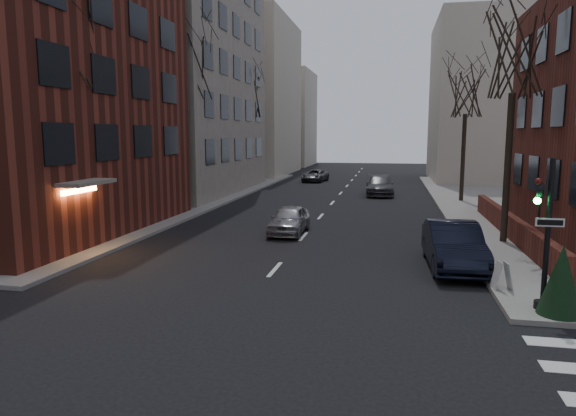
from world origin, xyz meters
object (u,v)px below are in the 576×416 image
object	(u,v)px
streetlamp_near	(172,143)
car_lane_far	(315,176)
car_lane_gray	(380,186)
tree_left_c	(248,97)
tree_right_b	(466,92)
streetlamp_far	(260,139)
tree_left_a	(72,41)
car_lane_silver	(289,220)
tree_left_b	(187,67)
evergreen_shrub	(561,280)
sandwich_board	(502,275)
traffic_signal	(544,244)
parked_sedan	(453,246)
tree_right_a	(515,54)

from	to	relation	value
streetlamp_near	car_lane_far	size ratio (longest dim) A/B	1.45
streetlamp_near	car_lane_gray	world-z (taller)	streetlamp_near
car_lane_far	tree_left_c	bearing A→B (deg)	-125.47
tree_right_b	streetlamp_far	size ratio (longest dim) A/B	1.46
car_lane_gray	tree_left_a	bearing A→B (deg)	-121.50
car_lane_silver	car_lane_far	size ratio (longest dim) A/B	0.91
streetlamp_far	tree_left_b	bearing A→B (deg)	-92.15
tree_left_b	streetlamp_near	bearing A→B (deg)	-81.47
tree_left_a	streetlamp_far	world-z (taller)	tree_left_a
streetlamp_near	evergreen_shrub	bearing A→B (deg)	-39.08
car_lane_gray	sandwich_board	xyz separation A→B (m)	(4.20, -24.69, -0.18)
traffic_signal	tree_left_a	bearing A→B (deg)	163.35
sandwich_board	tree_right_b	bearing A→B (deg)	78.26
parked_sedan	car_lane_silver	xyz separation A→B (m)	(-7.00, 5.19, -0.15)
tree_right_b	car_lane_far	bearing A→B (deg)	131.93
traffic_signal	car_lane_far	size ratio (longest dim) A/B	0.92
sandwich_board	streetlamp_near	bearing A→B (deg)	136.07
tree_right_a	tree_right_b	world-z (taller)	tree_right_a
tree_left_c	car_lane_gray	xyz separation A→B (m)	(11.90, -4.66, -7.28)
car_lane_far	sandwich_board	bearing A→B (deg)	-65.70
traffic_signal	tree_right_b	xyz separation A→B (m)	(0.86, 23.01, 5.68)
tree_left_c	streetlamp_far	bearing A→B (deg)	73.30
parked_sedan	evergreen_shrub	bearing A→B (deg)	-69.41
tree_right_a	tree_left_c	bearing A→B (deg)	128.66
streetlamp_far	car_lane_far	xyz separation A→B (m)	(4.67, 3.73, -3.63)
streetlamp_near	traffic_signal	bearing A→B (deg)	-38.87
tree_left_b	sandwich_board	world-z (taller)	tree_left_b
tree_left_c	tree_right_a	xyz separation A→B (m)	(17.60, -22.00, 0.00)
tree_left_c	evergreen_shrub	world-z (taller)	tree_left_c
tree_left_a	evergreen_shrub	distance (m)	19.39
tree_right_a	car_lane_gray	xyz separation A→B (m)	(-5.70, 17.34, -7.28)
traffic_signal	tree_left_c	xyz separation A→B (m)	(-16.74, 31.01, 6.12)
streetlamp_far	sandwich_board	size ratio (longest dim) A/B	7.57
tree_left_c	streetlamp_near	distance (m)	18.40
parked_sedan	car_lane_gray	size ratio (longest dim) A/B	0.96
tree_left_c	tree_right_b	size ratio (longest dim) A/B	1.06
parked_sedan	car_lane_silver	size ratio (longest dim) A/B	1.27
evergreen_shrub	tree_left_c	bearing A→B (deg)	118.57
streetlamp_near	tree_left_c	bearing A→B (deg)	91.91
sandwich_board	parked_sedan	bearing A→B (deg)	103.57
tree_left_a	car_lane_gray	size ratio (longest dim) A/B	1.99
tree_right_a	tree_left_b	bearing A→B (deg)	155.56
car_lane_gray	sandwich_board	bearing A→B (deg)	-82.70
traffic_signal	evergreen_shrub	xyz separation A→B (m)	(0.36, -0.39, -0.84)
parked_sedan	sandwich_board	world-z (taller)	parked_sedan
tree_left_b	streetlamp_near	xyz separation A→B (m)	(0.60, -4.00, -4.68)
car_lane_far	evergreen_shrub	world-z (taller)	evergreen_shrub
tree_right_b	tree_left_c	bearing A→B (deg)	155.56
car_lane_silver	evergreen_shrub	size ratio (longest dim) A/B	2.14
traffic_signal	evergreen_shrub	bearing A→B (deg)	-47.42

